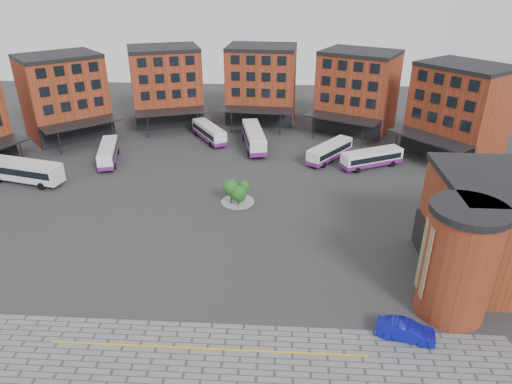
# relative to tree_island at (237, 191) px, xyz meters

# --- Properties ---
(ground) EXTENTS (160.00, 160.00, 0.00)m
(ground) POSITION_rel_tree_island_xyz_m (-1.96, -11.43, -1.84)
(ground) COLOR #28282B
(ground) RESTS_ON ground
(yellow_line) EXTENTS (26.00, 0.15, 0.02)m
(yellow_line) POSITION_rel_tree_island_xyz_m (0.04, -25.43, -1.81)
(yellow_line) COLOR gold
(yellow_line) RESTS_ON paving_zone
(main_building) EXTENTS (94.14, 42.48, 14.60)m
(main_building) POSITION_rel_tree_island_xyz_m (-6.73, 26.82, 5.39)
(main_building) COLOR maroon
(main_building) RESTS_ON ground
(east_building) EXTENTS (17.40, 15.40, 10.60)m
(east_building) POSITION_rel_tree_island_xyz_m (26.74, -14.49, 3.46)
(east_building) COLOR maroon
(east_building) RESTS_ON ground
(tree_island) EXTENTS (4.40, 4.40, 3.45)m
(tree_island) POSITION_rel_tree_island_xyz_m (0.00, 0.00, 0.00)
(tree_island) COLOR gray
(tree_island) RESTS_ON ground
(bus_a) EXTENTS (12.03, 5.37, 3.32)m
(bus_a) POSITION_rel_tree_island_xyz_m (-31.03, 4.79, 0.13)
(bus_a) COLOR silver
(bus_a) RESTS_ON ground
(bus_b) EXTENTS (4.74, 10.32, 2.83)m
(bus_b) POSITION_rel_tree_island_xyz_m (-21.84, 13.28, -0.30)
(bus_b) COLOR white
(bus_b) RESTS_ON ground
(bus_c) EXTENTS (7.46, 9.97, 2.89)m
(bus_c) POSITION_rel_tree_island_xyz_m (-7.38, 24.11, -0.27)
(bus_c) COLOR white
(bus_c) RESTS_ON ground
(bus_d) EXTENTS (5.00, 12.37, 3.40)m
(bus_d) POSITION_rel_tree_island_xyz_m (0.85, 21.02, 0.01)
(bus_d) COLOR white
(bus_d) RESTS_ON ground
(bus_e) EXTENTS (7.95, 9.39, 2.83)m
(bus_e) POSITION_rel_tree_island_xyz_m (13.35, 16.12, -0.30)
(bus_e) COLOR white
(bus_e) RESTS_ON ground
(bus_f) EXTENTS (10.03, 6.46, 2.82)m
(bus_f) POSITION_rel_tree_island_xyz_m (19.59, 13.55, -0.31)
(bus_f) COLOR white
(bus_f) RESTS_ON ground
(blue_car) EXTENTS (5.01, 2.73, 1.57)m
(blue_car) POSITION_rel_tree_island_xyz_m (16.41, -23.16, -1.05)
(blue_car) COLOR #0C109F
(blue_car) RESTS_ON ground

